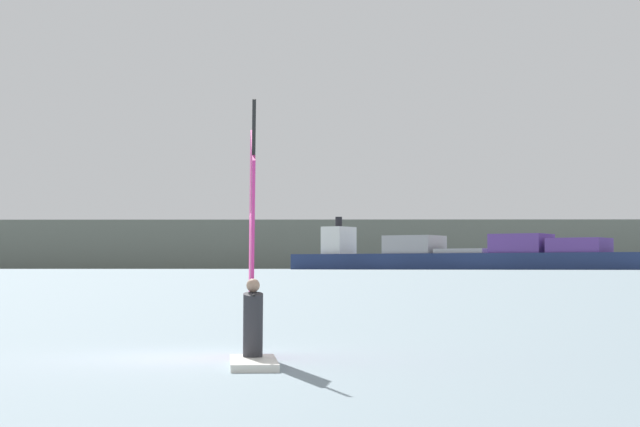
{
  "coord_description": "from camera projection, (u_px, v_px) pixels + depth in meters",
  "views": [
    {
      "loc": [
        3.05,
        -20.63,
        1.58
      ],
      "look_at": [
        1.66,
        8.11,
        2.88
      ],
      "focal_mm": 66.46,
      "sensor_mm": 36.0,
      "label": 1
    }
  ],
  "objects": [
    {
      "name": "cargo_ship",
      "position": [
        463.0,
        256.0,
        663.96
      ],
      "size": [
        198.42,
        125.17,
        31.45
      ],
      "rotation": [
        0.0,
        0.0,
        5.78
      ],
      "color": "navy",
      "rests_on": "ground_plane"
    },
    {
      "name": "windsurfer",
      "position": [
        252.0,
        294.0,
        19.62
      ],
      "size": [
        1.01,
        4.17,
        4.48
      ],
      "rotation": [
        0.0,
        0.0,
        4.84
      ],
      "color": "white",
      "rests_on": "ground_plane"
    },
    {
      "name": "distant_headland",
      "position": [
        382.0,
        248.0,
        1102.13
      ],
      "size": [
        1042.4,
        396.1,
        38.55
      ],
      "primitive_type": "cube",
      "rotation": [
        0.0,
        0.0,
        0.04
      ],
      "color": "#60665B",
      "rests_on": "ground_plane"
    },
    {
      "name": "ground_plane",
      "position": [
        203.0,
        357.0,
        20.66
      ],
      "size": [
        4000.0,
        4000.0,
        0.0
      ],
      "primitive_type": "plane",
      "color": "gray"
    }
  ]
}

